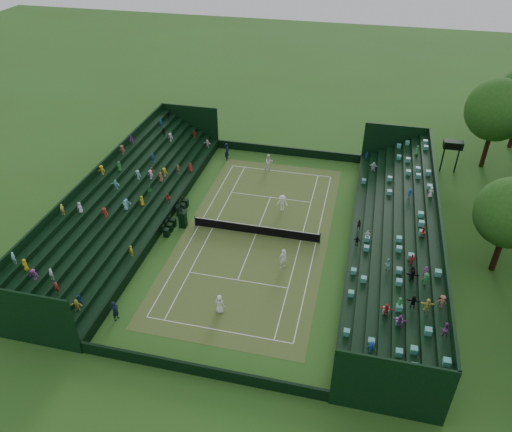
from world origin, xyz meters
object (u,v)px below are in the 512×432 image
(umpire_chair, at_px, (182,217))
(player_near_west, at_px, (220,304))
(player_near_east, at_px, (283,259))
(player_far_east, at_px, (282,203))
(player_far_west, at_px, (269,162))
(tennis_net, at_px, (256,229))

(umpire_chair, relative_size, player_near_west, 1.54)
(player_near_east, xyz_separation_m, player_far_east, (-1.67, 8.47, -0.13))
(player_near_west, bearing_deg, player_far_west, -84.41)
(umpire_chair, xyz_separation_m, player_near_west, (6.46, -9.72, -0.26))
(tennis_net, bearing_deg, player_far_west, 96.61)
(player_near_west, distance_m, player_near_east, 7.06)
(tennis_net, distance_m, player_near_east, 5.20)
(player_near_west, relative_size, player_near_east, 0.84)
(tennis_net, xyz_separation_m, player_far_west, (-1.40, 12.08, 0.38))
(player_far_west, bearing_deg, umpire_chair, -133.53)
(tennis_net, distance_m, player_far_east, 4.70)
(tennis_net, xyz_separation_m, umpire_chair, (-6.83, -0.41, 0.54))
(umpire_chair, distance_m, player_near_west, 11.67)
(player_near_east, bearing_deg, umpire_chair, -60.71)
(player_near_west, bearing_deg, tennis_net, -89.16)
(tennis_net, xyz_separation_m, player_near_east, (3.24, -4.05, 0.44))
(player_near_east, bearing_deg, tennis_net, -92.18)
(player_near_east, distance_m, player_far_west, 16.78)
(player_far_west, height_order, player_far_east, player_far_west)
(player_near_west, xyz_separation_m, player_far_west, (-1.03, 22.20, 0.10))
(player_near_west, height_order, player_far_east, player_far_east)
(tennis_net, bearing_deg, player_far_east, 70.50)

